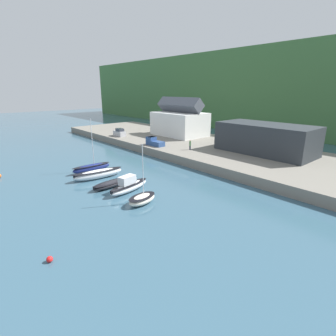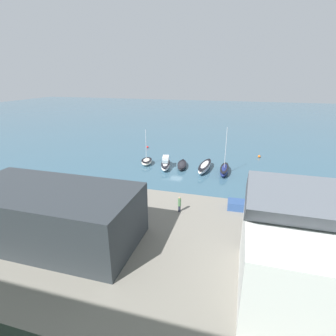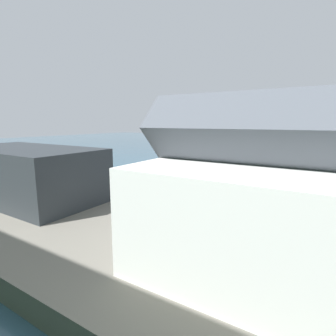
# 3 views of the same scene
# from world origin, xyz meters

# --- Properties ---
(ground_plane) EXTENTS (320.00, 320.00, 0.00)m
(ground_plane) POSITION_xyz_m (0.00, 0.00, 0.00)
(ground_plane) COLOR #385B70
(quay_promenade) EXTENTS (115.63, 25.49, 1.75)m
(quay_promenade) POSITION_xyz_m (0.00, 28.70, 0.87)
(quay_promenade) COLOR gray
(quay_promenade) RESTS_ON ground_plane
(harbor_clubhouse) EXTENTS (14.81, 9.97, 10.58)m
(harbor_clubhouse) POSITION_xyz_m (-21.01, 32.92, 5.59)
(harbor_clubhouse) COLOR white
(harbor_clubhouse) RESTS_ON quay_promenade
(yacht_club_building) EXTENTS (18.99, 9.14, 5.92)m
(yacht_club_building) POSITION_xyz_m (6.23, 31.22, 4.71)
(yacht_club_building) COLOR #2D3338
(yacht_club_building) RESTS_ON quay_promenade
(moored_boat_0) EXTENTS (1.69, 7.17, 9.57)m
(moored_boat_0) POSITION_xyz_m (-10.21, 0.77, 0.79)
(moored_boat_0) COLOR navy
(moored_boat_0) RESTS_ON ground_plane
(moored_boat_1) EXTENTS (2.63, 8.68, 1.52)m
(moored_boat_1) POSITION_xyz_m (-6.12, -0.00, 0.80)
(moored_boat_1) COLOR white
(moored_boat_1) RESTS_ON ground_plane
(moored_boat_2) EXTENTS (2.74, 6.44, 0.93)m
(moored_boat_2) POSITION_xyz_m (-1.11, -0.53, 0.50)
(moored_boat_2) COLOR black
(moored_boat_2) RESTS_ON ground_plane
(moored_boat_3) EXTENTS (3.29, 7.43, 2.47)m
(moored_boat_3) POSITION_xyz_m (2.23, 0.61, 0.89)
(moored_boat_3) COLOR white
(moored_boat_3) RESTS_ON ground_plane
(moored_boat_4) EXTENTS (3.03, 4.68, 7.91)m
(moored_boat_4) POSITION_xyz_m (6.97, -0.43, 0.65)
(moored_boat_4) COLOR white
(moored_boat_4) RESTS_ON ground_plane
(parked_car_0) EXTENTS (1.80, 4.20, 2.16)m
(parked_car_0) POSITION_xyz_m (30.81, 22.05, 2.67)
(parked_car_0) COLOR silver
(parked_car_0) RESTS_ON quay_promenade
(pickup_truck_0) EXTENTS (4.80, 2.14, 1.90)m
(pickup_truck_0) POSITION_xyz_m (-14.71, 18.68, 2.57)
(pickup_truck_0) COLOR #2D4C84
(pickup_truck_0) RESTS_ON quay_promenade
(person_on_quay) EXTENTS (0.40, 0.40, 2.14)m
(person_on_quay) POSITION_xyz_m (-5.83, 21.65, 2.85)
(person_on_quay) COLOR #232838
(person_on_quay) RESTS_ON quay_promenade
(mooring_buoy_0) EXTENTS (0.55, 0.55, 0.55)m
(mooring_buoy_0) POSITION_xyz_m (11.56, -13.60, 0.28)
(mooring_buoy_0) COLOR red
(mooring_buoy_0) RESTS_ON ground_plane
(mooring_buoy_1) EXTENTS (0.65, 0.65, 0.65)m
(mooring_buoy_1) POSITION_xyz_m (-17.55, -12.52, 0.33)
(mooring_buoy_1) COLOR orange
(mooring_buoy_1) RESTS_ON ground_plane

